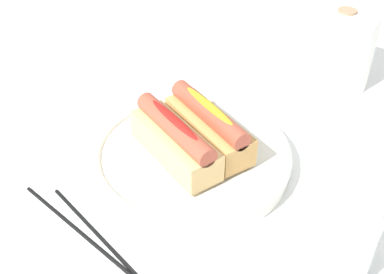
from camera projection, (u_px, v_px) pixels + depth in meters
ground_plane at (176, 158)px, 0.70m from camera, size 2.40×2.40×0.00m
serving_bowl at (192, 156)px, 0.68m from camera, size 0.27×0.27×0.03m
hotdog_front at (175, 140)px, 0.64m from camera, size 0.16×0.08×0.06m
hotdog_back at (208, 125)px, 0.66m from camera, size 0.16×0.08×0.06m
water_glass at (339, 250)px, 0.52m from camera, size 0.07×0.07×0.09m
paper_towel_roll at (340, 49)px, 0.82m from camera, size 0.11×0.11×0.13m
chopstick_near at (102, 238)px, 0.58m from camera, size 0.22×0.02×0.01m
chopstick_far at (79, 230)px, 0.59m from camera, size 0.22×0.01×0.01m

